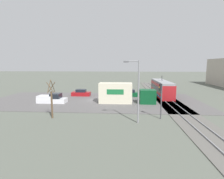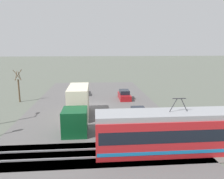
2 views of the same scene
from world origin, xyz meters
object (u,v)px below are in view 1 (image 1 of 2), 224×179
(traffic_light_pole, at_px, (161,96))
(sedan_car_1, at_px, (129,93))
(pickup_truck, at_px, (53,99))
(sedan_car_0, at_px, (81,93))
(street_lamp_near_crossing, at_px, (137,87))
(box_truck, at_px, (123,94))
(street_tree, at_px, (52,101))
(light_rail_tram, at_px, (162,88))

(traffic_light_pole, bearing_deg, sedan_car_1, -167.36)
(pickup_truck, relative_size, sedan_car_0, 1.26)
(pickup_truck, relative_size, street_lamp_near_crossing, 0.69)
(box_truck, distance_m, traffic_light_pole, 10.58)
(sedan_car_1, distance_m, traffic_light_pole, 16.94)
(box_truck, xyz_separation_m, street_tree, (9.90, -9.48, 0.55))
(pickup_truck, bearing_deg, traffic_light_pole, 64.92)
(sedan_car_0, distance_m, street_lamp_near_crossing, 21.73)
(box_truck, xyz_separation_m, street_lamp_near_crossing, (11.10, 1.71, 2.65))
(sedan_car_1, xyz_separation_m, street_lamp_near_crossing, (18.23, 0.39, 3.74))
(traffic_light_pole, relative_size, street_lamp_near_crossing, 0.61)
(sedan_car_0, bearing_deg, traffic_light_pole, -137.72)
(street_tree, relative_size, street_lamp_near_crossing, 0.68)
(box_truck, distance_m, street_lamp_near_crossing, 11.53)
(sedan_car_1, bearing_deg, box_truck, 169.50)
(sedan_car_0, bearing_deg, pickup_truck, 155.37)
(sedan_car_1, height_order, street_lamp_near_crossing, street_lamp_near_crossing)
(box_truck, height_order, sedan_car_0, box_truck)
(sedan_car_0, relative_size, street_lamp_near_crossing, 0.55)
(light_rail_tram, relative_size, sedan_car_1, 2.93)
(sedan_car_0, distance_m, sedan_car_1, 11.08)
(sedan_car_1, relative_size, street_lamp_near_crossing, 0.60)
(pickup_truck, distance_m, sedan_car_1, 16.56)
(sedan_car_1, relative_size, street_tree, 0.89)
(pickup_truck, distance_m, street_lamp_near_crossing, 18.61)
(box_truck, bearing_deg, sedan_car_0, -125.59)
(sedan_car_0, xyz_separation_m, street_lamp_near_crossing, (18.08, 11.46, 3.76))
(street_tree, bearing_deg, light_rail_tram, 135.58)
(box_truck, bearing_deg, street_lamp_near_crossing, 8.75)
(box_truck, xyz_separation_m, traffic_light_pole, (9.24, 4.99, 1.28))
(box_truck, xyz_separation_m, pickup_truck, (0.69, -13.27, -1.07))
(box_truck, distance_m, sedan_car_1, 7.34)
(box_truck, relative_size, traffic_light_pole, 2.20)
(light_rail_tram, height_order, pickup_truck, light_rail_tram)
(street_lamp_near_crossing, bearing_deg, light_rail_tram, 160.28)
(box_truck, height_order, traffic_light_pole, traffic_light_pole)
(box_truck, bearing_deg, pickup_truck, -87.03)
(light_rail_tram, relative_size, sedan_car_0, 3.20)
(sedan_car_1, bearing_deg, street_lamp_near_crossing, -178.79)
(sedan_car_0, height_order, street_tree, street_tree)
(pickup_truck, height_order, street_lamp_near_crossing, street_lamp_near_crossing)
(light_rail_tram, bearing_deg, pickup_truck, -66.77)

